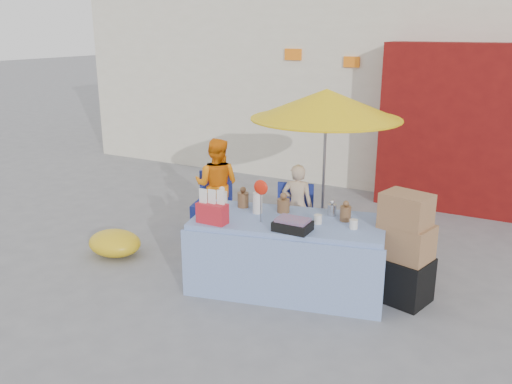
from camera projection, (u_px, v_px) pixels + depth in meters
The scene contains 10 objects.
ground at pixel (220, 289), 6.08m from camera, with size 80.00×80.00×0.00m, color slate.
backdrop at pixel (430, 13), 11.27m from camera, with size 14.00×8.00×7.80m.
market_table at pixel (287, 253), 6.00m from camera, with size 2.29×1.45×1.28m.
chair_left at pixel (212, 216), 7.68m from camera, with size 0.58×0.57×0.85m.
chair_right at pixel (292, 231), 7.11m from camera, with size 0.58×0.57×0.85m.
vendor_orange at pixel (217, 185), 7.67m from camera, with size 0.65×0.51×1.35m, color orange.
vendor_beige at pixel (297, 206), 7.14m from camera, with size 0.41×0.27×1.13m, color beige.
umbrella at pixel (326, 105), 6.74m from camera, with size 1.90×1.90×2.09m.
box_stack at pixel (404, 252), 5.68m from camera, with size 0.64×0.57×1.20m.
tarp_bundle at pixel (115, 243), 6.95m from camera, with size 0.71×0.57×0.32m, color gold.
Camera 1 is at (2.97, -4.64, 2.82)m, focal length 38.00 mm.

